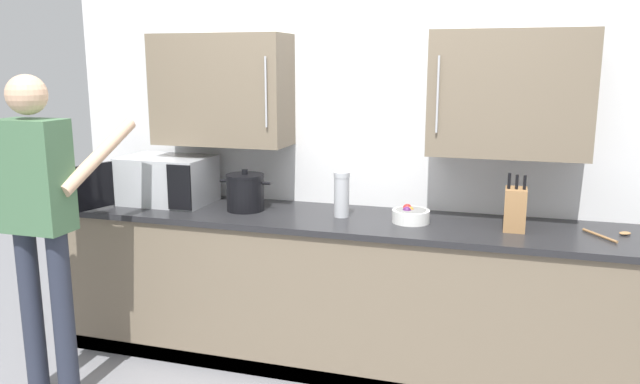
% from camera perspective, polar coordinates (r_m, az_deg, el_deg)
% --- Properties ---
extents(back_wall_tiled, '(3.87, 0.44, 2.56)m').
position_cam_1_polar(back_wall_tiled, '(3.77, 3.83, 5.69)').
color(back_wall_tiled, white).
rests_on(back_wall_tiled, ground_plane).
extents(counter_unit, '(3.41, 0.67, 0.90)m').
position_cam_1_polar(counter_unit, '(3.69, 2.48, -9.17)').
color(counter_unit, '#756651').
rests_on(counter_unit, ground_plane).
extents(microwave_oven, '(0.66, 0.77, 0.29)m').
position_cam_1_polar(microwave_oven, '(4.02, -14.31, 1.08)').
color(microwave_oven, '#B7BABF').
rests_on(microwave_oven, counter_unit).
extents(knife_block, '(0.11, 0.15, 0.31)m').
position_cam_1_polar(knife_block, '(3.42, 17.49, -1.49)').
color(knife_block, '#A37547').
rests_on(knife_block, counter_unit).
extents(thermos_flask, '(0.09, 0.09, 0.26)m').
position_cam_1_polar(thermos_flask, '(3.54, 2.00, -0.21)').
color(thermos_flask, '#B7BABF').
rests_on(thermos_flask, counter_unit).
extents(fruit_bowl, '(0.21, 0.21, 0.09)m').
position_cam_1_polar(fruit_bowl, '(3.47, 8.34, -2.10)').
color(fruit_bowl, white).
rests_on(fruit_bowl, counter_unit).
extents(wooden_spoon, '(0.24, 0.23, 0.02)m').
position_cam_1_polar(wooden_spoon, '(3.50, 25.25, -3.55)').
color(wooden_spoon, '#A37547').
rests_on(wooden_spoon, counter_unit).
extents(stock_pot, '(0.32, 0.23, 0.25)m').
position_cam_1_polar(stock_pot, '(3.73, -6.89, -0.02)').
color(stock_pot, black).
rests_on(stock_pot, counter_unit).
extents(person_figure, '(0.50, 0.64, 1.71)m').
position_cam_1_polar(person_figure, '(3.48, -24.40, -1.51)').
color(person_figure, '#282D3D').
rests_on(person_figure, ground_plane).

